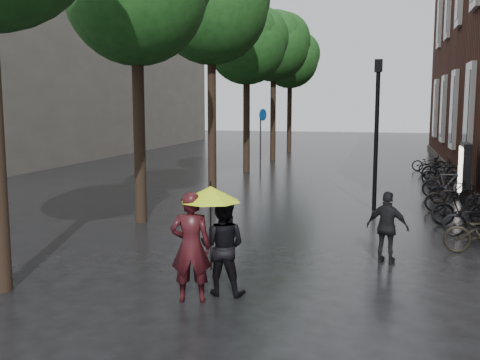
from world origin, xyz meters
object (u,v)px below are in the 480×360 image
(person_black, at_px, (223,247))
(person_burgundy, at_px, (191,247))
(pedestrian_walking, at_px, (387,227))
(lamp_post, at_px, (377,120))
(parked_bicycles, at_px, (450,186))
(ad_lightbox, at_px, (464,172))

(person_black, bearing_deg, person_burgundy, 49.66)
(pedestrian_walking, height_order, lamp_post, lamp_post)
(parked_bicycles, distance_m, ad_lightbox, 0.67)
(person_black, distance_m, parked_bicycles, 12.31)
(parked_bicycles, relative_size, lamp_post, 3.58)
(parked_bicycles, height_order, lamp_post, lamp_post)
(pedestrian_walking, relative_size, lamp_post, 0.32)
(pedestrian_walking, bearing_deg, lamp_post, -70.07)
(pedestrian_walking, height_order, parked_bicycles, pedestrian_walking)
(pedestrian_walking, bearing_deg, ad_lightbox, -90.25)
(ad_lightbox, bearing_deg, person_black, -113.88)
(person_burgundy, relative_size, parked_bicycles, 0.11)
(person_burgundy, distance_m, pedestrian_walking, 4.48)
(pedestrian_walking, bearing_deg, person_burgundy, 61.70)
(pedestrian_walking, distance_m, lamp_post, 6.25)
(ad_lightbox, relative_size, lamp_post, 0.42)
(person_black, distance_m, pedestrian_walking, 3.84)
(person_burgundy, relative_size, pedestrian_walking, 1.24)
(person_burgundy, height_order, parked_bicycles, person_burgundy)
(person_burgundy, xyz_separation_m, pedestrian_walking, (3.14, 3.19, -0.18))
(lamp_post, bearing_deg, person_black, -105.37)
(person_black, bearing_deg, parked_bicycles, -114.17)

